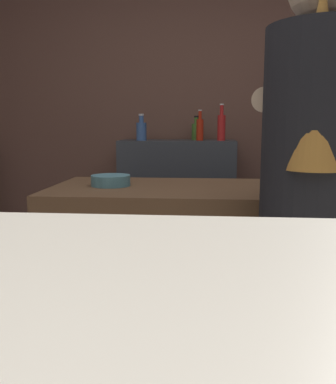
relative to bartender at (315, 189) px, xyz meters
name	(u,v)px	position (x,y,z in m)	size (l,w,h in m)	color
wall_back	(211,102)	(-0.30, 2.08, 0.38)	(5.20, 0.10, 2.70)	brown
prep_counter	(292,290)	(0.05, 0.46, -0.52)	(2.10, 0.60, 0.91)	brown
back_shelf	(177,210)	(-0.55, 1.80, -0.44)	(0.86, 0.36, 1.06)	#373D41
bartender	(315,189)	(0.00, 0.00, 0.00)	(0.50, 0.55, 1.68)	#2E3236
mixing_bowl	(111,180)	(-0.75, 0.46, -0.04)	(0.17, 0.17, 0.05)	teal
bottle_vinegar	(141,130)	(-0.81, 1.72, 0.16)	(0.07, 0.07, 0.19)	#3B6199
bottle_olive_oil	(200,129)	(-0.38, 1.76, 0.17)	(0.05, 0.05, 0.22)	red
bottle_soy	(221,126)	(-0.23, 1.75, 0.19)	(0.06, 0.06, 0.26)	red
bottle_hot_sauce	(196,131)	(-0.41, 1.89, 0.16)	(0.07, 0.07, 0.18)	#497E2C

